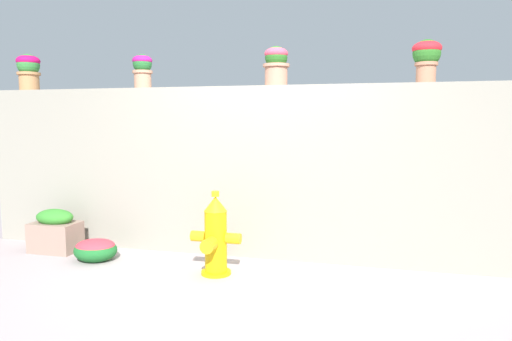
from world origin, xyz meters
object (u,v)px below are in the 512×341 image
at_px(fire_hydrant, 215,238).
at_px(flower_bush_left, 96,249).
at_px(potted_plant_3, 427,56).
at_px(planter_box, 55,231).
at_px(potted_plant_2, 276,64).
at_px(potted_plant_1, 142,68).
at_px(potted_plant_0, 29,69).

height_order(fire_hydrant, flower_bush_left, fire_hydrant).
bearing_deg(potted_plant_3, planter_box, -173.58).
distance_m(fire_hydrant, planter_box, 2.00).
height_order(potted_plant_2, planter_box, potted_plant_2).
bearing_deg(flower_bush_left, potted_plant_1, 67.95).
distance_m(potted_plant_2, potted_plant_3, 1.46).
relative_size(fire_hydrant, planter_box, 1.56).
relative_size(potted_plant_2, flower_bush_left, 0.91).
xyz_separation_m(potted_plant_0, planter_box, (0.64, -0.47, -1.83)).
height_order(fire_hydrant, planter_box, fire_hydrant).
xyz_separation_m(potted_plant_2, planter_box, (-2.39, -0.48, -1.81)).
bearing_deg(potted_plant_2, fire_hydrant, -118.13).
relative_size(potted_plant_2, potted_plant_3, 1.00).
bearing_deg(potted_plant_3, potted_plant_1, 179.63).
distance_m(potted_plant_2, fire_hydrant, 1.89).
relative_size(potted_plant_0, planter_box, 0.85).
height_order(potted_plant_3, flower_bush_left, potted_plant_3).
height_order(potted_plant_2, potted_plant_3, potted_plant_2).
height_order(potted_plant_0, fire_hydrant, potted_plant_0).
bearing_deg(flower_bush_left, fire_hydrant, -4.43).
bearing_deg(potted_plant_0, potted_plant_1, -0.67).
bearing_deg(potted_plant_2, planter_box, -168.54).
bearing_deg(planter_box, fire_hydrant, -8.12).
relative_size(potted_plant_0, potted_plant_1, 1.15).
bearing_deg(potted_plant_1, flower_bush_left, -112.05).
bearing_deg(potted_plant_0, potted_plant_3, -0.47).
bearing_deg(fire_hydrant, potted_plant_1, 146.36).
bearing_deg(potted_plant_1, potted_plant_2, 1.20).
xyz_separation_m(potted_plant_3, planter_box, (-3.85, -0.43, -1.83)).
height_order(potted_plant_0, potted_plant_1, potted_plant_0).
distance_m(potted_plant_1, flower_bush_left, 2.02).
relative_size(potted_plant_0, potted_plant_3, 1.07).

